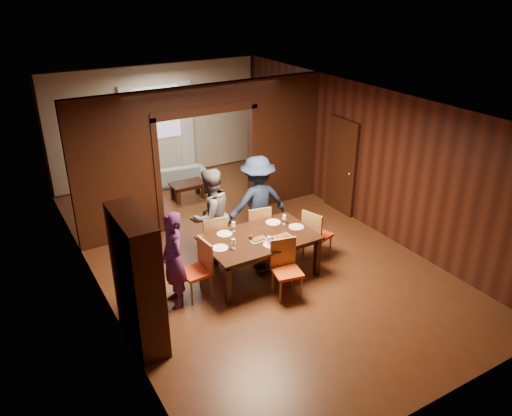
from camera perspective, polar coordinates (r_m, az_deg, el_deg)
floor at (r=9.69m, az=-1.30°, el=-4.78°), size 9.00×9.00×0.00m
ceiling at (r=8.62m, az=-1.49°, el=12.17°), size 5.50×9.00×0.02m
room_walls at (r=10.63m, az=-6.38°, el=6.74°), size 5.52×9.01×2.90m
person_purple at (r=7.90m, az=-9.45°, el=-5.92°), size 0.41×0.60×1.61m
person_grey at (r=9.01m, az=-5.24°, el=-0.91°), size 1.02×0.89×1.78m
person_navy at (r=9.47m, az=0.20°, el=0.68°), size 1.23×0.77×1.82m
sofa at (r=12.78m, az=-9.62°, el=3.77°), size 1.80×0.91×0.50m
serving_bowl at (r=8.65m, az=0.72°, el=-2.70°), size 0.30×0.30×0.07m
dining_table at (r=8.74m, az=0.36°, el=-5.49°), size 1.91×1.19×0.76m
coffee_table at (r=11.89m, az=-7.77°, el=1.97°), size 0.80×0.50×0.40m
chair_left at (r=8.20m, az=-6.95°, el=-7.10°), size 0.47×0.47×0.97m
chair_right at (r=9.31m, az=7.05°, el=-2.90°), size 0.55×0.55×0.97m
chair_far_l at (r=9.13m, az=-4.92°, el=-3.41°), size 0.51×0.51×0.97m
chair_far_r at (r=9.45m, az=0.03°, el=-2.25°), size 0.51×0.51×0.97m
chair_near at (r=8.16m, az=3.58°, el=-7.13°), size 0.52×0.52×0.97m
hutch at (r=7.16m, az=-13.40°, el=-8.01°), size 0.40×1.20×2.00m
door_right at (r=11.03m, az=9.72°, el=4.72°), size 0.06×0.90×2.10m
window_far at (r=12.86m, az=-11.24°, el=10.58°), size 1.20×0.03×1.30m
curtain_left at (r=12.73m, az=-14.20°, el=8.03°), size 0.35×0.06×2.40m
curtain_right at (r=13.20m, az=-7.93°, el=9.16°), size 0.35×0.06×2.40m
plate_left at (r=8.23m, az=-4.14°, el=-4.58°), size 0.27×0.27×0.01m
plate_far_l at (r=8.65m, az=-3.62°, el=-2.96°), size 0.27×0.27×0.01m
plate_far_r at (r=9.03m, az=1.97°, el=-1.64°), size 0.27×0.27×0.01m
plate_right at (r=8.90m, az=4.62°, el=-2.16°), size 0.27×0.27×0.01m
plate_near at (r=8.31m, az=1.75°, el=-4.20°), size 0.27×0.27×0.01m
platter_a at (r=8.43m, az=0.24°, el=-3.61°), size 0.30×0.20×0.04m
platter_b at (r=8.54m, az=3.04°, el=-3.26°), size 0.30×0.20×0.04m
wineglass_left at (r=8.16m, az=-2.59°, el=-4.12°), size 0.08×0.08×0.18m
wineglass_far at (r=8.70m, az=-2.60°, el=-2.14°), size 0.08×0.08×0.18m
wineglass_right at (r=8.96m, az=3.26°, el=-1.32°), size 0.08×0.08×0.18m
tumbler at (r=8.30m, az=1.51°, el=-3.71°), size 0.07×0.07×0.14m
condiment_jar at (r=8.42m, az=-0.59°, el=-3.37°), size 0.08×0.08×0.11m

